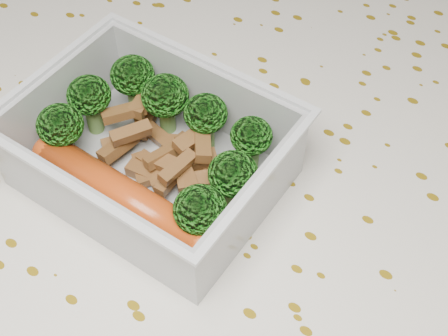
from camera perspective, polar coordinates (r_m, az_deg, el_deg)
The scene contains 6 objects.
dining_table at distance 0.55m, azimuth 0.07°, elevation -6.61°, with size 1.40×0.90×0.75m.
tablecloth at distance 0.51m, azimuth 0.08°, elevation -3.61°, with size 1.46×0.96×0.19m.
lunch_container at distance 0.47m, azimuth -6.58°, elevation 0.91°, with size 0.20×0.15×0.07m.
broccoli_florets at distance 0.46m, azimuth -5.58°, elevation 3.62°, with size 0.17×0.11×0.05m.
meat_pile at distance 0.47m, azimuth -5.01°, elevation 1.36°, with size 0.12×0.07×0.03m.
sausage at distance 0.45m, azimuth -9.28°, elevation -2.69°, with size 0.17×0.03×0.03m.
Camera 1 is at (0.17, -0.24, 1.14)m, focal length 50.00 mm.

